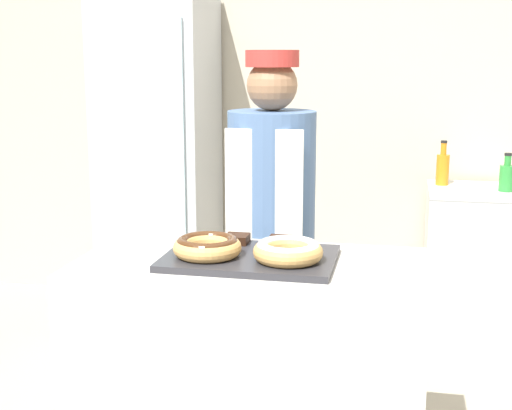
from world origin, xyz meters
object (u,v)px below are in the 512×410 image
(baker_person, at_px, (271,232))
(bottle_orange, at_px, (443,168))
(donut_chocolate_glaze, at_px, (207,246))
(brownie_back_right, at_px, (281,241))
(donut_light_glaze, at_px, (288,250))
(serving_tray, at_px, (250,258))
(beverage_fridge, at_px, (159,159))
(bottle_green, at_px, (507,177))
(brownie_back_left, at_px, (237,239))

(baker_person, xyz_separation_m, bottle_orange, (0.77, 1.26, 0.11))
(donut_chocolate_glaze, xyz_separation_m, brownie_back_right, (0.22, 0.19, -0.02))
(donut_chocolate_glaze, height_order, bottle_orange, bottle_orange)
(donut_chocolate_glaze, height_order, donut_light_glaze, same)
(serving_tray, height_order, beverage_fridge, beverage_fridge)
(donut_light_glaze, distance_m, bottle_green, 2.01)
(baker_person, distance_m, bottle_green, 1.58)
(bottle_orange, bearing_deg, donut_light_glaze, -107.01)
(beverage_fridge, bearing_deg, serving_tray, -61.55)
(beverage_fridge, relative_size, bottle_green, 9.21)
(donut_light_glaze, distance_m, baker_person, 0.69)
(donut_light_glaze, relative_size, brownie_back_right, 2.78)
(brownie_back_left, xyz_separation_m, bottle_green, (1.14, 1.59, 0.01))
(serving_tray, xyz_separation_m, donut_light_glaze, (0.14, -0.05, 0.05))
(donut_light_glaze, relative_size, brownie_back_left, 2.78)
(beverage_fridge, height_order, bottle_green, beverage_fridge)
(bottle_orange, bearing_deg, beverage_fridge, -176.19)
(donut_light_glaze, distance_m, bottle_orange, 2.01)
(donut_chocolate_glaze, bearing_deg, donut_light_glaze, 0.00)
(donut_light_glaze, xyz_separation_m, brownie_back_right, (-0.06, 0.19, -0.02))
(baker_person, bearing_deg, donut_light_glaze, -74.59)
(donut_chocolate_glaze, xyz_separation_m, brownie_back_left, (0.06, 0.19, -0.02))
(brownie_back_right, distance_m, bottle_orange, 1.84)
(brownie_back_left, xyz_separation_m, brownie_back_right, (0.16, 0.00, 0.00))
(bottle_green, bearing_deg, brownie_back_right, -121.65)
(serving_tray, height_order, donut_light_glaze, donut_light_glaze)
(donut_chocolate_glaze, height_order, bottle_green, bottle_green)
(donut_chocolate_glaze, bearing_deg, brownie_back_left, 72.91)
(serving_tray, distance_m, donut_light_glaze, 0.16)
(donut_light_glaze, relative_size, baker_person, 0.15)
(serving_tray, distance_m, brownie_back_right, 0.17)
(baker_person, bearing_deg, beverage_fridge, 128.42)
(bottle_green, bearing_deg, donut_chocolate_glaze, -124.00)
(brownie_back_left, bearing_deg, brownie_back_right, 0.00)
(brownie_back_left, xyz_separation_m, beverage_fridge, (-0.87, 1.61, 0.04))
(serving_tray, distance_m, bottle_orange, 2.01)
(brownie_back_right, bearing_deg, beverage_fridge, 122.67)
(serving_tray, distance_m, brownie_back_left, 0.17)
(donut_chocolate_glaze, xyz_separation_m, bottle_green, (1.20, 1.78, -0.01))
(donut_chocolate_glaze, relative_size, brownie_back_right, 2.78)
(serving_tray, relative_size, brownie_back_right, 6.90)
(bottle_green, bearing_deg, donut_light_glaze, -117.35)
(bottle_orange, relative_size, bottle_green, 1.21)
(brownie_back_left, xyz_separation_m, bottle_orange, (0.81, 1.73, 0.03))
(baker_person, distance_m, bottle_orange, 1.48)
(brownie_back_left, height_order, beverage_fridge, beverage_fridge)
(serving_tray, distance_m, donut_chocolate_glaze, 0.16)
(beverage_fridge, bearing_deg, donut_light_glaze, -58.79)
(donut_light_glaze, relative_size, bottle_orange, 0.92)
(donut_light_glaze, bearing_deg, baker_person, 105.41)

